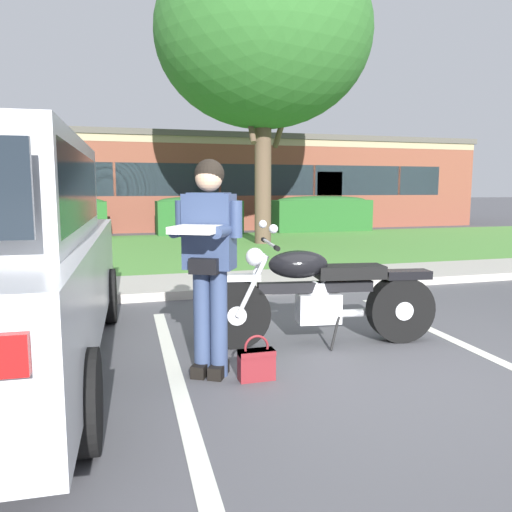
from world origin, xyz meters
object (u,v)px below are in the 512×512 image
shade_tree (263,35)px  rider_person (209,250)px  brick_building (194,183)px  motorcycle (330,295)px  handbag (257,362)px  hedge_right (322,213)px  hedge_center_left (58,217)px  hedge_center_right (199,215)px

shade_tree → rider_person: bearing=-109.5°
shade_tree → brick_building: size_ratio=0.36×
motorcycle → handbag: (-0.93, -0.70, -0.34)m
hedge_right → shade_tree: bearing=-133.9°
shade_tree → hedge_center_left: size_ratio=2.73×
rider_person → handbag: 0.94m
motorcycle → hedge_center_right: (0.78, 11.57, 0.17)m
handbag → hedge_center_left: hedge_center_left is taller
brick_building → rider_person: bearing=-99.0°
handbag → hedge_center_left: (-2.48, 12.27, 0.51)m
handbag → hedge_right: bearing=64.4°
motorcycle → rider_person: (-1.26, -0.51, 0.53)m
hedge_center_left → hedge_center_right: size_ratio=1.05×
rider_person → handbag: bearing=-30.4°
motorcycle → brick_building: brick_building is taller
shade_tree → brick_building: shade_tree is taller
rider_person → hedge_center_right: (2.03, 12.08, -0.36)m
handbag → hedge_center_right: bearing=82.1°
handbag → brick_building: (2.71, 19.45, 1.58)m
rider_person → hedge_center_left: 12.28m
handbag → hedge_right: hedge_right is taller
handbag → rider_person: bearing=149.6°
rider_person → shade_tree: shade_tree is taller
motorcycle → hedge_center_right: 11.60m
handbag → motorcycle: bearing=37.0°
hedge_center_right → hedge_right: bearing=0.0°
motorcycle → rider_person: size_ratio=1.31×
hedge_right → hedge_center_left: bearing=-180.0°
shade_tree → hedge_center_left: (-5.30, 3.17, -4.63)m
rider_person → hedge_center_right: bearing=80.5°
handbag → hedge_right: 13.62m
shade_tree → hedge_center_right: 5.72m
handbag → brick_building: brick_building is taller
motorcycle → shade_tree: shade_tree is taller
hedge_right → brick_building: (-3.17, 7.18, 1.07)m
motorcycle → rider_person: 1.45m
motorcycle → rider_person: rider_person is taller
hedge_right → brick_building: size_ratio=0.16×
rider_person → handbag: (0.33, -0.19, -0.86)m
rider_person → hedge_center_right: size_ratio=0.64×
motorcycle → handbag: bearing=-143.0°
hedge_center_right → rider_person: bearing=-99.5°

